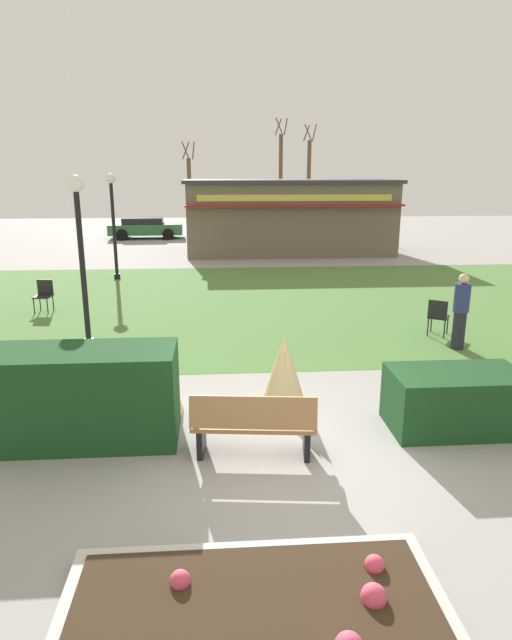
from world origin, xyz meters
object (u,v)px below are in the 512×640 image
at_px(food_kiosk, 289,216).
at_px(parked_car_center_slot, 231,227).
at_px(lamppost_far, 113,213).
at_px(parked_car_west_slot, 145,227).
at_px(tree_left_bg, 190,191).
at_px(tree_right_bg, 309,181).
at_px(park_bench, 254,425).
at_px(person_strolling, 461,311).
at_px(tree_center_bg, 281,178).
at_px(lamppost_mid, 80,241).
at_px(parked_car_east_slot, 329,226).
at_px(cafe_chair_west, 438,315).
at_px(cafe_chair_east, 44,293).

height_order(food_kiosk, parked_car_center_slot, food_kiosk).
relative_size(lamppost_far, parked_car_west_slot, 0.88).
distance_m(tree_left_bg, tree_right_bg, 8.54).
distance_m(park_bench, person_strolling, 6.54).
bearing_deg(food_kiosk, tree_left_bg, 113.57).
bearing_deg(tree_center_bg, lamppost_mid, -104.99).
bearing_deg(lamppost_mid, parked_car_west_slot, 93.44).
relative_size(food_kiosk, tree_center_bg, 1.33).
xyz_separation_m(parked_car_west_slot, parked_car_east_slot, (10.84, 0.00, 0.00)).
height_order(cafe_chair_west, person_strolling, person_strolling).
bearing_deg(tree_center_bg, lamppost_far, -112.35).
relative_size(cafe_chair_east, person_strolling, 0.53).
height_order(food_kiosk, tree_center_bg, tree_center_bg).
bearing_deg(tree_center_bg, person_strolling, -88.83).
bearing_deg(cafe_chair_east, park_bench, -57.98).
bearing_deg(cafe_chair_east, cafe_chair_west, -17.04).
relative_size(food_kiosk, parked_car_west_slot, 2.30).
relative_size(cafe_chair_west, cafe_chair_east, 1.00).
distance_m(cafe_chair_west, parked_car_west_slot, 22.32).
relative_size(tree_left_bg, tree_center_bg, 0.77).
bearing_deg(tree_left_bg, lamppost_far, -95.93).
relative_size(person_strolling, tree_right_bg, 0.24).
bearing_deg(park_bench, tree_left_bg, 94.03).
relative_size(park_bench, lamppost_mid, 0.47).
xyz_separation_m(cafe_chair_east, parked_car_east_slot, (11.54, 17.19, 0.12)).
relative_size(cafe_chair_west, tree_left_bg, 0.16).
relative_size(cafe_chair_west, tree_center_bg, 0.12).
height_order(cafe_chair_east, parked_car_east_slot, parked_car_east_slot).
xyz_separation_m(food_kiosk, cafe_chair_east, (-8.31, -10.85, -1.20)).
distance_m(lamppost_mid, cafe_chair_east, 4.31).
distance_m(parked_car_west_slot, tree_center_bg, 12.05).
bearing_deg(parked_car_east_slot, cafe_chair_east, -123.86).
bearing_deg(park_bench, tree_right_bg, 79.31).
bearing_deg(lamppost_far, parked_car_center_slot, 70.09).
relative_size(lamppost_mid, lamppost_far, 1.00).
xyz_separation_m(cafe_chair_west, tree_left_bg, (-6.96, 25.92, 1.95)).
xyz_separation_m(cafe_chair_east, person_strolling, (10.12, -4.05, 0.33)).
distance_m(park_bench, cafe_chair_west, 7.17).
xyz_separation_m(lamppost_far, parked_car_east_slot, (10.35, 12.53, -1.74)).
relative_size(lamppost_mid, parked_car_center_slot, 0.89).
xyz_separation_m(lamppost_mid, cafe_chair_east, (-1.94, 3.38, -1.85)).
distance_m(person_strolling, parked_car_center_slot, 21.70).
xyz_separation_m(person_strolling, tree_left_bg, (-7.04, 26.90, 1.62)).
distance_m(cafe_chair_west, tree_left_bg, 26.91).
xyz_separation_m(cafe_chair_east, tree_left_bg, (3.07, 22.85, 1.95)).
bearing_deg(lamppost_mid, tree_right_bg, 71.02).
xyz_separation_m(parked_car_center_slot, tree_left_bg, (-2.65, 5.65, 1.84)).
height_order(lamppost_mid, lamppost_far, same).
height_order(park_bench, food_kiosk, food_kiosk).
height_order(cafe_chair_east, person_strolling, person_strolling).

